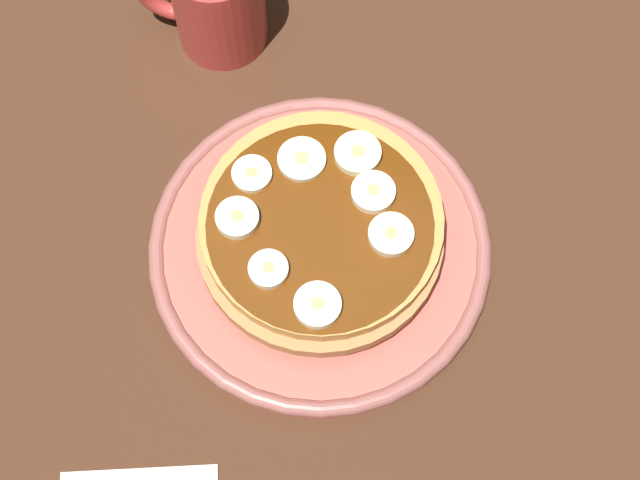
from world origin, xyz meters
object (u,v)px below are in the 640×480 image
(banana_slice_0, at_px, (358,154))
(plate, at_px, (320,248))
(banana_slice_4, at_px, (252,174))
(banana_slice_6, at_px, (237,218))
(banana_slice_3, at_px, (391,236))
(banana_slice_5, at_px, (268,270))
(banana_slice_2, at_px, (318,305))
(pancake_stack, at_px, (320,231))
(banana_slice_7, at_px, (373,193))
(banana_slice_1, at_px, (302,160))

(banana_slice_0, bearing_deg, plate, 74.28)
(banana_slice_4, distance_m, banana_slice_6, 0.04)
(banana_slice_3, relative_size, banana_slice_5, 1.15)
(banana_slice_3, distance_m, banana_slice_6, 0.11)
(banana_slice_2, relative_size, banana_slice_4, 1.12)
(banana_slice_3, bearing_deg, banana_slice_0, -60.27)
(plate, xyz_separation_m, banana_slice_6, (0.06, 0.01, 0.05))
(banana_slice_6, bearing_deg, banana_slice_2, 142.27)
(pancake_stack, height_order, banana_slice_6, banana_slice_6)
(pancake_stack, xyz_separation_m, banana_slice_6, (0.06, 0.01, 0.02))
(plate, distance_m, banana_slice_7, 0.07)
(banana_slice_0, relative_size, banana_slice_5, 1.23)
(plate, distance_m, banana_slice_6, 0.08)
(banana_slice_1, distance_m, banana_slice_6, 0.07)
(banana_slice_4, xyz_separation_m, banana_slice_6, (0.00, 0.04, 0.00))
(banana_slice_1, distance_m, banana_slice_5, 0.09)
(banana_slice_1, height_order, banana_slice_3, banana_slice_3)
(banana_slice_6, bearing_deg, plate, -172.10)
(pancake_stack, xyz_separation_m, banana_slice_3, (-0.05, 0.00, 0.02))
(banana_slice_1, bearing_deg, banana_slice_7, 163.15)
(plate, xyz_separation_m, banana_slice_1, (0.02, -0.05, 0.05))
(banana_slice_2, height_order, banana_slice_3, same)
(banana_slice_2, bearing_deg, banana_slice_5, -26.43)
(plate, bearing_deg, pancake_stack, -77.88)
(banana_slice_4, height_order, banana_slice_5, banana_slice_5)
(banana_slice_5, bearing_deg, banana_slice_3, -152.75)
(pancake_stack, bearing_deg, banana_slice_3, 175.53)
(plate, height_order, banana_slice_6, banana_slice_6)
(pancake_stack, relative_size, banana_slice_0, 5.35)
(banana_slice_1, bearing_deg, plate, 115.73)
(banana_slice_1, height_order, banana_slice_5, banana_slice_5)
(plate, xyz_separation_m, banana_slice_7, (-0.03, -0.03, 0.05))
(banana_slice_1, height_order, banana_slice_7, banana_slice_7)
(plate, bearing_deg, banana_slice_2, 99.38)
(banana_slice_4, bearing_deg, banana_slice_3, 164.51)
(banana_slice_5, bearing_deg, banana_slice_2, 153.57)
(banana_slice_4, relative_size, banana_slice_5, 1.05)
(pancake_stack, distance_m, banana_slice_1, 0.05)
(banana_slice_0, height_order, banana_slice_6, same)
(banana_slice_3, bearing_deg, banana_slice_5, 27.25)
(banana_slice_0, xyz_separation_m, banana_slice_3, (-0.03, 0.06, -0.00))
(banana_slice_2, height_order, banana_slice_7, same)
(banana_slice_2, height_order, banana_slice_6, same)
(banana_slice_2, distance_m, banana_slice_3, 0.07)
(banana_slice_0, distance_m, banana_slice_4, 0.08)
(banana_slice_3, height_order, banana_slice_4, banana_slice_3)
(banana_slice_7, bearing_deg, banana_slice_2, 75.84)
(pancake_stack, bearing_deg, banana_slice_0, -107.13)
(plate, height_order, banana_slice_5, banana_slice_5)
(plate, relative_size, banana_slice_5, 9.18)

